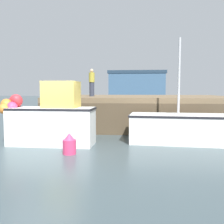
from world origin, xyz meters
The scene contains 7 objects.
ground centered at (0.00, 0.00, -0.05)m, with size 120.00×160.00×0.10m.
pier centered at (3.46, 7.14, 1.47)m, with size 10.17×7.96×1.76m.
fishing_boat_near_left centered at (-0.14, 1.43, 1.02)m, with size 3.59×1.31×2.46m.
fishing_boat_near_right centered at (4.82, 2.27, 0.62)m, with size 3.97×1.81×4.18m.
dockworker centered at (0.48, 6.82, 2.57)m, with size 0.34×0.34×1.61m.
warehouse centered at (2.94, 36.03, 2.70)m, with size 9.72×4.21×5.37m.
mooring_buoy_foreground centered at (0.95, 0.06, 0.32)m, with size 0.45×0.45×0.70m.
Camera 1 is at (3.22, -8.12, 2.13)m, focal length 40.92 mm.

